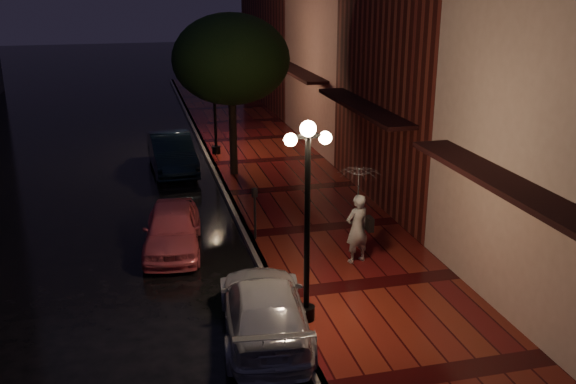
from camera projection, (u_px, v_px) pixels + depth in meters
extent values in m
plane|color=black|center=(248.00, 239.00, 18.25)|extent=(120.00, 120.00, 0.00)
cube|color=#480C0E|center=(323.00, 229.00, 18.73)|extent=(4.50, 60.00, 0.15)
cube|color=#595451|center=(248.00, 237.00, 18.22)|extent=(0.25, 60.00, 0.15)
cube|color=#511914|center=(454.00, 31.00, 19.93)|extent=(5.00, 8.00, 11.00)
cube|color=#8C5951|center=(363.00, 40.00, 27.61)|extent=(5.00, 8.00, 9.00)
cube|color=#511914|center=(303.00, 16.00, 36.66)|extent=(5.00, 12.00, 10.00)
cylinder|color=black|center=(307.00, 232.00, 13.04)|extent=(0.12, 0.12, 4.00)
cylinder|color=black|center=(306.00, 313.00, 13.63)|extent=(0.36, 0.36, 0.30)
cube|color=black|center=(308.00, 136.00, 12.41)|extent=(0.70, 0.08, 0.08)
sphere|color=#FFCF99|center=(308.00, 129.00, 12.36)|extent=(0.32, 0.32, 0.32)
sphere|color=#FFCF99|center=(291.00, 140.00, 12.34)|extent=(0.26, 0.26, 0.26)
sphere|color=#FFCF99|center=(325.00, 138.00, 12.50)|extent=(0.26, 0.26, 0.26)
cylinder|color=black|center=(215.00, 106.00, 25.93)|extent=(0.12, 0.12, 4.00)
cylinder|color=black|center=(216.00, 150.00, 26.52)|extent=(0.36, 0.36, 0.30)
cube|color=black|center=(213.00, 55.00, 25.29)|extent=(0.70, 0.08, 0.08)
sphere|color=#FFCF99|center=(213.00, 52.00, 25.24)|extent=(0.32, 0.32, 0.32)
sphere|color=#FFCF99|center=(204.00, 57.00, 25.23)|extent=(0.26, 0.26, 0.26)
sphere|color=#FFCF99|center=(222.00, 56.00, 25.39)|extent=(0.26, 0.26, 0.26)
cylinder|color=black|center=(233.00, 131.00, 23.35)|extent=(0.28, 0.28, 3.20)
ellipsoid|color=black|center=(231.00, 59.00, 22.52)|extent=(4.16, 4.16, 3.20)
sphere|color=black|center=(248.00, 73.00, 23.43)|extent=(1.80, 1.80, 1.80)
sphere|color=black|center=(217.00, 77.00, 21.90)|extent=(1.80, 1.80, 1.80)
imported|color=#E25D6B|center=(172.00, 229.00, 17.31)|extent=(1.90, 3.83, 1.26)
imported|color=black|center=(172.00, 153.00, 24.48)|extent=(1.75, 4.41, 1.43)
imported|color=#B0B0B8|center=(264.00, 309.00, 13.15)|extent=(2.20, 4.43, 1.24)
imported|color=white|center=(357.00, 229.00, 16.17)|extent=(0.76, 0.60, 1.81)
imported|color=silver|center=(359.00, 185.00, 15.81)|extent=(1.05, 1.07, 0.96)
cylinder|color=black|center=(358.00, 213.00, 16.04)|extent=(0.02, 0.02, 1.45)
cube|color=black|center=(369.00, 224.00, 16.16)|extent=(0.14, 0.34, 0.36)
cylinder|color=black|center=(255.00, 218.00, 17.67)|extent=(0.07, 0.07, 1.25)
cube|color=black|center=(255.00, 193.00, 17.44)|extent=(0.16, 0.14, 0.25)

